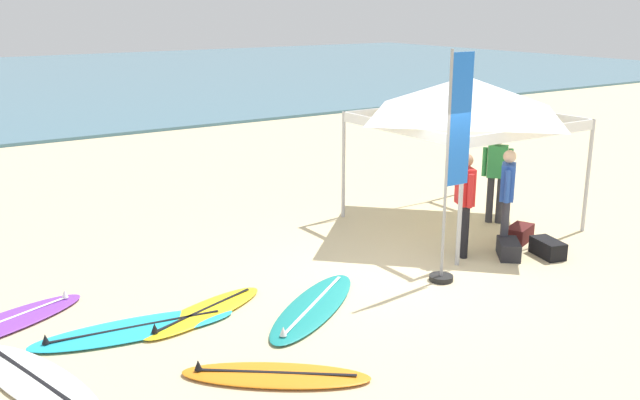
{
  "coord_description": "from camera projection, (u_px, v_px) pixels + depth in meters",
  "views": [
    {
      "loc": [
        -6.64,
        -7.85,
        4.01
      ],
      "look_at": [
        -0.7,
        1.12,
        1.0
      ],
      "focal_mm": 39.7,
      "sensor_mm": 36.0,
      "label": 1
    }
  ],
  "objects": [
    {
      "name": "ground_plane",
      "position": [
        398.0,
        272.0,
        10.91
      ],
      "size": [
        80.0,
        80.0,
        0.0
      ],
      "primitive_type": "plane",
      "color": "beige"
    },
    {
      "name": "sea",
      "position": [
        3.0,
        82.0,
        36.4
      ],
      "size": [
        80.0,
        36.0,
        0.1
      ],
      "primitive_type": "cube",
      "color": "teal",
      "rests_on": "ground"
    },
    {
      "name": "canopy_tent",
      "position": [
        466.0,
        96.0,
        12.65
      ],
      "size": [
        3.24,
        3.24,
        2.75
      ],
      "color": "#B7B7BC",
      "rests_on": "ground"
    },
    {
      "name": "surfboard_white",
      "position": [
        38.0,
        382.0,
        7.68
      ],
      "size": [
        1.26,
        2.52,
        0.19
      ],
      "color": "white",
      "rests_on": "ground"
    },
    {
      "name": "surfboard_yellow",
      "position": [
        204.0,
        312.0,
        9.41
      ],
      "size": [
        2.11,
        1.21,
        0.19
      ],
      "color": "yellow",
      "rests_on": "ground"
    },
    {
      "name": "surfboard_orange",
      "position": [
        275.0,
        375.0,
        7.81
      ],
      "size": [
        2.02,
        1.74,
        0.19
      ],
      "color": "orange",
      "rests_on": "ground"
    },
    {
      "name": "surfboard_teal",
      "position": [
        313.0,
        307.0,
        9.57
      ],
      "size": [
        2.39,
        1.96,
        0.19
      ],
      "color": "#19847F",
      "rests_on": "ground"
    },
    {
      "name": "surfboard_cyan",
      "position": [
        134.0,
        329.0,
        8.91
      ],
      "size": [
        2.64,
        1.05,
        0.19
      ],
      "color": "#23B2CC",
      "rests_on": "ground"
    },
    {
      "name": "person_blue",
      "position": [
        507.0,
        193.0,
        11.61
      ],
      "size": [
        0.44,
        0.4,
        1.71
      ],
      "color": "#383842",
      "rests_on": "ground"
    },
    {
      "name": "person_green",
      "position": [
        497.0,
        171.0,
        13.1
      ],
      "size": [
        0.4,
        0.44,
        1.71
      ],
      "color": "#2D2D33",
      "rests_on": "ground"
    },
    {
      "name": "person_red",
      "position": [
        465.0,
        198.0,
        11.34
      ],
      "size": [
        0.35,
        0.51,
        1.71
      ],
      "color": "black",
      "rests_on": "ground"
    },
    {
      "name": "banner_flag",
      "position": [
        452.0,
        177.0,
        10.21
      ],
      "size": [
        0.6,
        0.36,
        3.4
      ],
      "color": "#99999E",
      "rests_on": "ground"
    },
    {
      "name": "gear_bag_near_tent",
      "position": [
        519.0,
        234.0,
        12.26
      ],
      "size": [
        0.67,
        0.51,
        0.28
      ],
      "primitive_type": "cube",
      "rotation": [
        0.0,
        0.0,
        0.36
      ],
      "color": "#4C1919",
      "rests_on": "ground"
    },
    {
      "name": "gear_bag_by_pole",
      "position": [
        509.0,
        249.0,
        11.51
      ],
      "size": [
        0.63,
        0.67,
        0.28
      ],
      "primitive_type": "cube",
      "rotation": [
        0.0,
        0.0,
        0.88
      ],
      "color": "#232328",
      "rests_on": "ground"
    },
    {
      "name": "gear_bag_on_sand",
      "position": [
        548.0,
        248.0,
        11.55
      ],
      "size": [
        0.46,
        0.66,
        0.28
      ],
      "primitive_type": "cube",
      "rotation": [
        0.0,
        0.0,
        1.31
      ],
      "color": "black",
      "rests_on": "ground"
    }
  ]
}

